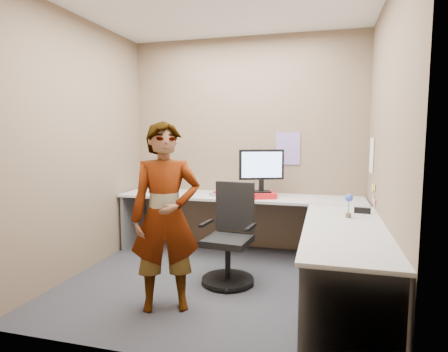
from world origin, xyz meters
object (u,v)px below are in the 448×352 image
(desk, at_px, (267,220))
(person, at_px, (166,217))
(office_chair, at_px, (230,243))
(monitor, at_px, (261,167))

(desk, relative_size, person, 1.88)
(person, bearing_deg, desk, 30.59)
(desk, xyz_separation_m, office_chair, (-0.33, -0.30, -0.19))
(desk, height_order, monitor, monitor)
(office_chair, bearing_deg, person, -112.66)
(desk, bearing_deg, person, -125.42)
(desk, distance_m, monitor, 0.73)
(desk, distance_m, person, 1.23)
(monitor, bearing_deg, office_chair, -124.75)
(office_chair, bearing_deg, monitor, 83.61)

